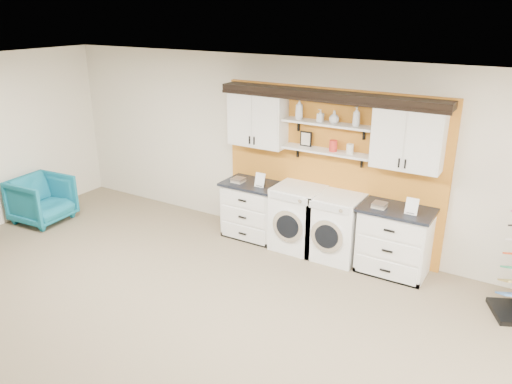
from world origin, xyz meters
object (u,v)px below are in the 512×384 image
Objects in this scene: armchair at (42,200)px; dryer at (336,227)px; base_cabinet_right at (394,241)px; base_cabinet_left at (253,209)px; washer at (298,218)px.

dryer is at bearing -78.67° from armchair.
dryer reaches higher than base_cabinet_right.
base_cabinet_left is 0.95× the size of base_cabinet_right.
washer is at bearing -179.87° from base_cabinet_right.
dryer is at bearing -179.77° from base_cabinet_right.
base_cabinet_right reaches higher than base_cabinet_left.
base_cabinet_right is at bearing 0.23° from dryer.
washer reaches higher than armchair.
base_cabinet_left reaches higher than armchair.
dryer is 4.97m from armchair.
washer reaches higher than base_cabinet_right.
armchair is (-4.78, -1.36, -0.09)m from dryer.
base_cabinet_left is 3.64m from armchair.
washer is at bearing -180.00° from dryer.
washer is 1.02× the size of dryer.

